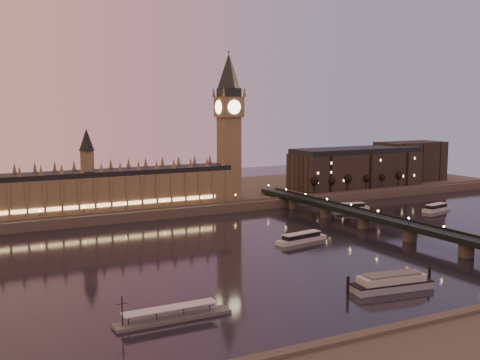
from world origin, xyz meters
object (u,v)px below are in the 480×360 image
object	(u,v)px
moored_barge	(391,282)
pontoon_pier	(173,317)
cruise_boat_a	(301,238)
cruise_boat_b	(350,207)

from	to	relation	value
moored_barge	pontoon_pier	xyz separation A→B (m)	(-89.16, 9.37, -1.84)
cruise_boat_a	moored_barge	bearing A→B (deg)	-109.74
cruise_boat_b	pontoon_pier	size ratio (longest dim) A/B	0.67
cruise_boat_a	pontoon_pier	bearing A→B (deg)	-153.45
cruise_boat_b	moored_barge	distance (m)	180.81
moored_barge	cruise_boat_a	bearing A→B (deg)	87.67
moored_barge	pontoon_pier	bearing A→B (deg)	-178.51
cruise_boat_b	pontoon_pier	distance (m)	235.60
cruise_boat_a	moored_barge	size ratio (longest dim) A/B	0.82
cruise_boat_a	moored_barge	world-z (taller)	moored_barge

